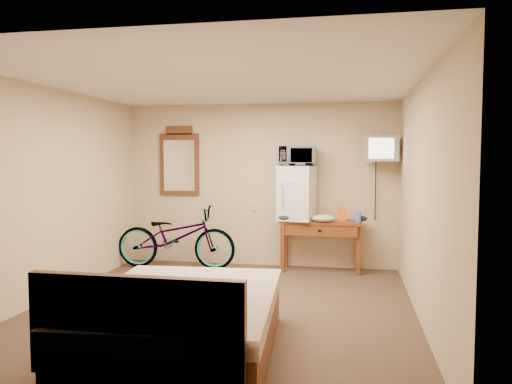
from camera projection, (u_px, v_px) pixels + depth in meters
room at (222, 196)px, 5.47m from camera, size 4.60×4.64×2.50m
desk at (320, 230)px, 7.30m from camera, size 1.21×0.53×0.75m
mini_fridge at (297, 193)px, 7.36m from camera, size 0.56×0.55×0.80m
microwave at (297, 156)px, 7.32m from camera, size 0.58×0.43×0.30m
snack_bag at (342, 214)px, 7.24m from camera, size 0.12×0.09×0.21m
blue_cup at (358, 217)px, 7.15m from camera, size 0.08×0.08×0.14m
cloth_cream at (323, 218)px, 7.17m from camera, size 0.35×0.27×0.11m
cloth_dark_a at (286, 217)px, 7.29m from camera, size 0.30×0.23×0.11m
cloth_dark_b at (361, 219)px, 7.24m from camera, size 0.18×0.15×0.08m
crt_television at (381, 149)px, 7.08m from camera, size 0.50×0.60×0.37m
wall_mirror at (179, 162)px, 7.91m from camera, size 0.64×0.04×1.09m
bicycle at (176, 237)px, 7.54m from camera, size 1.85×0.71×0.96m
bed at (180, 322)px, 4.19m from camera, size 1.69×2.15×0.90m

